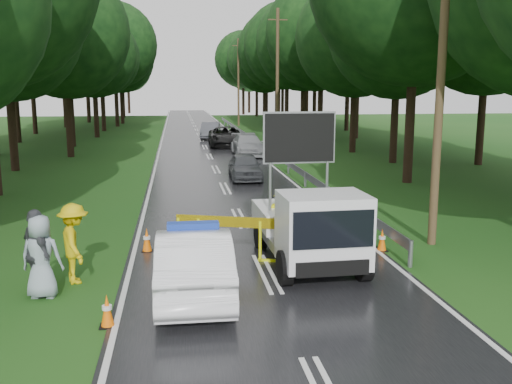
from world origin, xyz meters
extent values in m
plane|color=#194B15|center=(0.00, 0.00, 0.00)|extent=(160.00, 160.00, 0.00)
cube|color=black|center=(0.00, 30.00, 0.01)|extent=(7.00, 140.00, 0.02)
cylinder|color=gray|center=(3.70, 0.00, 0.35)|extent=(0.12, 0.12, 0.70)
cube|color=gray|center=(3.70, 30.00, 0.55)|extent=(0.05, 60.00, 0.30)
cylinder|color=#4E3F24|center=(5.20, 2.00, 5.00)|extent=(0.24, 0.24, 10.00)
cylinder|color=#4E3F24|center=(5.20, 28.00, 5.00)|extent=(0.24, 0.24, 10.00)
cube|color=#4E3F24|center=(5.20, 28.00, 9.20)|extent=(1.40, 0.08, 0.08)
cylinder|color=#4E3F24|center=(5.20, 54.00, 5.00)|extent=(0.24, 0.24, 10.00)
cube|color=#4E3F24|center=(5.20, 54.00, 9.20)|extent=(1.40, 0.08, 0.08)
imported|color=white|center=(-1.80, -1.21, 0.74)|extent=(1.61, 4.52, 1.49)
cube|color=#1938A5|center=(-1.80, -1.21, 1.56)|extent=(1.12, 0.32, 0.15)
cube|color=gray|center=(1.17, 1.13, 0.55)|extent=(2.11, 4.23, 0.25)
cube|color=white|center=(1.14, 2.12, 0.94)|extent=(2.16, 2.45, 0.55)
cube|color=white|center=(1.23, -0.66, 1.24)|extent=(2.03, 1.65, 1.69)
cube|color=black|center=(1.25, -1.47, 1.44)|extent=(1.84, 0.10, 0.84)
cube|color=black|center=(1.16, 1.72, 3.18)|extent=(1.89, 0.18, 1.29)
cylinder|color=black|center=(0.29, -0.89, 0.42)|extent=(0.30, 0.84, 0.83)
cylinder|color=black|center=(2.18, -0.83, 0.42)|extent=(0.30, 0.84, 0.83)
cylinder|color=black|center=(0.19, 2.29, 0.42)|extent=(0.30, 0.84, 0.83)
cylinder|color=black|center=(2.08, 2.35, 0.42)|extent=(0.30, 0.84, 0.83)
cube|color=#DBEA0C|center=(-2.11, 1.66, 0.55)|extent=(0.08, 0.08, 1.10)
cube|color=#DBEA0C|center=(-1.59, 1.48, 0.55)|extent=(0.08, 0.08, 1.10)
cube|color=#DBEA0C|center=(-0.01, 0.96, 0.55)|extent=(0.08, 0.08, 1.10)
cube|color=#DBEA0C|center=(0.51, 0.78, 0.55)|extent=(0.08, 0.08, 1.10)
cube|color=#F2CC00|center=(-0.80, 1.22, 1.05)|extent=(2.74, 0.96, 0.28)
imported|color=#E2E60C|center=(0.66, 2.00, 0.84)|extent=(0.61, 0.40, 1.68)
imported|color=#1931A6|center=(1.31, 1.85, 0.88)|extent=(1.07, 1.02, 1.75)
imported|color=#DCBD0B|center=(-4.52, 0.00, 0.94)|extent=(1.04, 1.37, 1.88)
imported|color=#3D3F44|center=(-5.17, -0.81, 0.97)|extent=(1.05, 1.21, 1.95)
imported|color=#8B9CA7|center=(-5.06, -0.90, 0.92)|extent=(0.98, 0.72, 1.83)
imported|color=#3A3D41|center=(1.21, 14.47, 0.65)|extent=(1.62, 3.83, 1.29)
imported|color=gray|center=(2.60, 24.43, 0.69)|extent=(2.06, 4.83, 1.39)
imported|color=black|center=(1.63, 30.43, 0.76)|extent=(2.65, 5.53, 1.52)
imported|color=#45464D|center=(0.87, 37.30, 0.72)|extent=(2.11, 4.56, 1.45)
cube|color=black|center=(-3.50, -2.69, 0.01)|extent=(0.31, 0.31, 0.03)
cone|color=#FF6908|center=(-3.50, -2.69, 0.33)|extent=(0.25, 0.25, 0.63)
cube|color=black|center=(-0.82, 1.23, 0.01)|extent=(0.33, 0.33, 0.03)
cone|color=#FF6908|center=(-0.82, 1.23, 0.36)|extent=(0.27, 0.27, 0.67)
cube|color=black|center=(1.40, 3.77, 0.02)|extent=(0.36, 0.36, 0.03)
cone|color=#FF6908|center=(1.40, 3.77, 0.39)|extent=(0.30, 0.30, 0.74)
cube|color=black|center=(-3.00, 2.33, 0.01)|extent=(0.32, 0.32, 0.03)
cone|color=#FF6908|center=(-3.00, 2.33, 0.35)|extent=(0.26, 0.26, 0.65)
cube|color=black|center=(3.50, 1.50, 0.01)|extent=(0.30, 0.30, 0.03)
cone|color=#FF6908|center=(3.50, 1.50, 0.33)|extent=(0.25, 0.25, 0.62)
camera|label=1|loc=(-2.11, -13.24, 4.52)|focal=40.00mm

